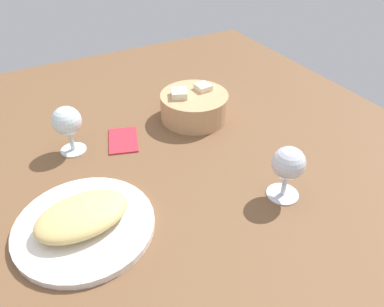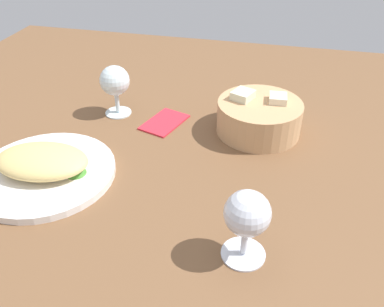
{
  "view_description": "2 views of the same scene",
  "coord_description": "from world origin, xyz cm",
  "px_view_note": "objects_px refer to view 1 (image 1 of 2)",
  "views": [
    {
      "loc": [
        -21.47,
        -61.46,
        52.71
      ],
      "look_at": [
        8.08,
        -6.89,
        5.98
      ],
      "focal_mm": 34.48,
      "sensor_mm": 36.0,
      "label": 1
    },
    {
      "loc": [
        23.57,
        -62.5,
        46.58
      ],
      "look_at": [
        9.53,
        -3.24,
        4.15
      ],
      "focal_mm": 37.74,
      "sensor_mm": 36.0,
      "label": 2
    }
  ],
  "objects_px": {
    "plate": "(85,226)",
    "bread_basket": "(194,106)",
    "wine_glass_far": "(67,123)",
    "wine_glass_near": "(288,166)",
    "folded_napkin": "(123,139)"
  },
  "relations": [
    {
      "from": "plate",
      "to": "bread_basket",
      "type": "distance_m",
      "value": 0.45
    },
    {
      "from": "plate",
      "to": "wine_glass_far",
      "type": "height_order",
      "value": "wine_glass_far"
    },
    {
      "from": "plate",
      "to": "bread_basket",
      "type": "relative_size",
      "value": 1.45
    },
    {
      "from": "wine_glass_near",
      "to": "wine_glass_far",
      "type": "relative_size",
      "value": 0.99
    },
    {
      "from": "bread_basket",
      "to": "folded_napkin",
      "type": "relative_size",
      "value": 1.64
    },
    {
      "from": "bread_basket",
      "to": "folded_napkin",
      "type": "xyz_separation_m",
      "value": [
        -0.21,
        -0.01,
        -0.03
      ]
    },
    {
      "from": "bread_basket",
      "to": "folded_napkin",
      "type": "distance_m",
      "value": 0.21
    },
    {
      "from": "folded_napkin",
      "to": "bread_basket",
      "type": "bearing_deg",
      "value": -68.5
    },
    {
      "from": "wine_glass_near",
      "to": "folded_napkin",
      "type": "height_order",
      "value": "wine_glass_near"
    },
    {
      "from": "bread_basket",
      "to": "wine_glass_far",
      "type": "relative_size",
      "value": 1.53
    },
    {
      "from": "folded_napkin",
      "to": "wine_glass_far",
      "type": "bearing_deg",
      "value": 98.78
    },
    {
      "from": "wine_glass_near",
      "to": "wine_glass_far",
      "type": "height_order",
      "value": "same"
    },
    {
      "from": "wine_glass_near",
      "to": "plate",
      "type": "bearing_deg",
      "value": 164.92
    },
    {
      "from": "wine_glass_near",
      "to": "wine_glass_far",
      "type": "bearing_deg",
      "value": 133.48
    },
    {
      "from": "plate",
      "to": "folded_napkin",
      "type": "xyz_separation_m",
      "value": [
        0.16,
        0.24,
        -0.0
      ]
    }
  ]
}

